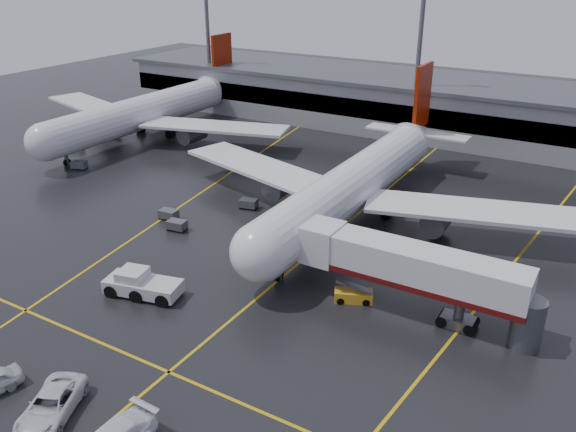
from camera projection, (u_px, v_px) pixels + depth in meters
The scene contains 19 objects.
ground at pixel (315, 250), 58.99m from camera, with size 220.00×220.00×0.00m, color black.
apron_line_centre at pixel (315, 249), 58.99m from camera, with size 0.25×90.00×0.02m, color gold.
apron_line_stop at pixel (169, 372), 41.68m from camera, with size 60.00×0.25×0.02m, color gold.
apron_line_left at pixel (215, 183), 76.15m from camera, with size 0.25×70.00×0.02m, color gold.
apron_line_right at pixel (523, 252), 58.49m from camera, with size 0.25×70.00×0.02m, color gold.
terminal at pixel (456, 108), 94.93m from camera, with size 122.00×19.00×8.60m.
light_mast_left at pixel (208, 30), 107.05m from camera, with size 3.00×1.20×25.45m.
light_mast_mid at pixel (420, 46), 88.46m from camera, with size 3.00×1.20×25.45m.
main_airliner at pixel (358, 181), 64.91m from camera, with size 48.80×45.60×14.10m.
second_airliner at pixel (148, 111), 93.86m from camera, with size 48.80×45.60×14.10m.
jet_bridge at pixel (412, 270), 47.16m from camera, with size 19.90×3.40×6.05m.
pushback_tractor at pixel (141, 285), 50.86m from camera, with size 7.07×4.16×2.37m.
belt_loader at pixel (353, 296), 50.07m from camera, with size 3.50×2.57×2.04m.
service_van_a at pixel (51, 405), 37.45m from camera, with size 2.74×5.95×1.65m, color silver.
baggage_cart_a at pixel (177, 225), 62.91m from camera, with size 2.15×1.54×1.12m.
baggage_cart_b at pixel (169, 214), 65.53m from camera, with size 2.13×1.51×1.12m.
baggage_cart_c at pixel (248, 203), 68.34m from camera, with size 2.23×1.69×1.12m.
baggage_cart_d at pixel (76, 145), 89.35m from camera, with size 2.14×1.52×1.12m.
baggage_cart_e at pixel (79, 165), 80.88m from camera, with size 2.32×1.90×1.12m.
Camera 1 is at (24.36, -46.61, 27.07)m, focal length 36.76 mm.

